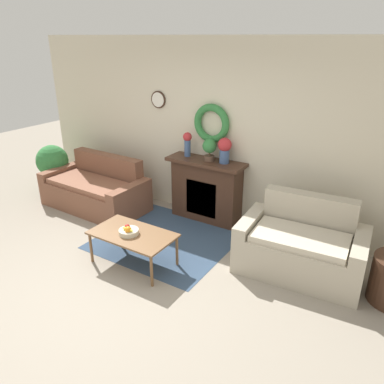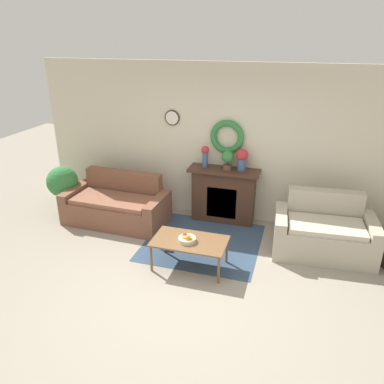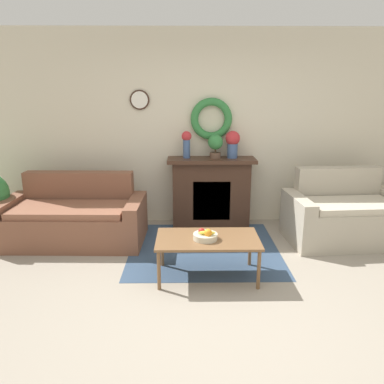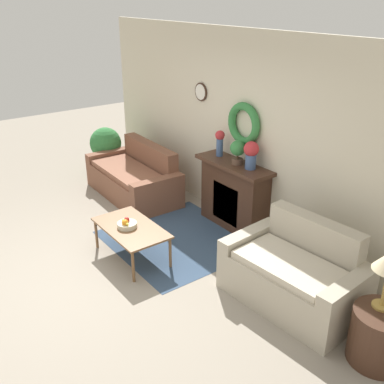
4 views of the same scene
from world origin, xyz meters
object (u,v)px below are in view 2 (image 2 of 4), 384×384
at_px(coffee_table, 190,243).
at_px(fireplace, 223,195).
at_px(loveseat_right, 324,233).
at_px(couch_left, 117,206).
at_px(vase_on_mantel_right, 242,158).
at_px(fruit_bowl, 187,239).
at_px(vase_on_mantel_left, 205,155).
at_px(potted_plant_floor_by_couch, 63,183).
at_px(potted_plant_on_mantel, 228,158).

bearing_deg(coffee_table, fireplace, 85.18).
xyz_separation_m(loveseat_right, coffee_table, (-1.82, -0.97, 0.07)).
bearing_deg(couch_left, vase_on_mantel_right, 17.47).
bearing_deg(coffee_table, fruit_bowl, -120.97).
bearing_deg(coffee_table, loveseat_right, 28.09).
bearing_deg(fireplace, coffee_table, -94.82).
bearing_deg(vase_on_mantel_left, vase_on_mantel_right, 0.00).
height_order(fireplace, potted_plant_floor_by_couch, fireplace).
distance_m(coffee_table, fruit_bowl, 0.09).
relative_size(coffee_table, vase_on_mantel_right, 2.80).
relative_size(fruit_bowl, vase_on_mantel_left, 0.66).
xyz_separation_m(loveseat_right, vase_on_mantel_left, (-2.03, 0.62, 0.87)).
distance_m(coffee_table, vase_on_mantel_right, 1.83).
distance_m(couch_left, fruit_bowl, 1.94).
height_order(coffee_table, potted_plant_on_mantel, potted_plant_on_mantel).
distance_m(loveseat_right, potted_plant_on_mantel, 1.93).
bearing_deg(loveseat_right, fireplace, 155.94).
relative_size(fireplace, vase_on_mantel_right, 3.25).
distance_m(fruit_bowl, potted_plant_floor_by_couch, 2.95).
bearing_deg(loveseat_right, potted_plant_floor_by_couch, 174.99).
relative_size(fireplace, potted_plant_floor_by_couch, 1.36).
height_order(couch_left, loveseat_right, loveseat_right).
height_order(fruit_bowl, vase_on_mantel_right, vase_on_mantel_right).
distance_m(fireplace, couch_left, 1.89).
height_order(couch_left, fruit_bowl, couch_left).
relative_size(fireplace, couch_left, 0.68).
distance_m(couch_left, potted_plant_floor_by_couch, 1.14).
bearing_deg(coffee_table, potted_plant_floor_by_couch, 159.14).
relative_size(loveseat_right, vase_on_mantel_right, 4.05).
height_order(coffee_table, fruit_bowl, fruit_bowl).
bearing_deg(fruit_bowl, vase_on_mantel_left, 96.50).
distance_m(fireplace, coffee_table, 1.60).
bearing_deg(fireplace, vase_on_mantel_right, 1.14).
bearing_deg(potted_plant_floor_by_couch, couch_left, -2.60).
relative_size(fireplace, coffee_table, 1.16).
bearing_deg(potted_plant_on_mantel, potted_plant_floor_by_couch, -169.97).
distance_m(loveseat_right, coffee_table, 2.06).
xyz_separation_m(fireplace, coffee_table, (-0.13, -1.59, -0.10)).
bearing_deg(loveseat_right, potted_plant_on_mantel, 155.79).
bearing_deg(vase_on_mantel_left, potted_plant_on_mantel, -2.88).
height_order(loveseat_right, vase_on_mantel_left, vase_on_mantel_left).
distance_m(loveseat_right, fruit_bowl, 2.11).
relative_size(fruit_bowl, vase_on_mantel_right, 0.66).
bearing_deg(potted_plant_floor_by_couch, fruit_bowl, -21.79).
distance_m(coffee_table, potted_plant_on_mantel, 1.76).
bearing_deg(coffee_table, potted_plant_on_mantel, 83.27).
distance_m(couch_left, coffee_table, 1.93).
height_order(couch_left, coffee_table, couch_left).
height_order(fruit_bowl, potted_plant_on_mantel, potted_plant_on_mantel).
xyz_separation_m(coffee_table, fruit_bowl, (-0.03, -0.04, 0.08)).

